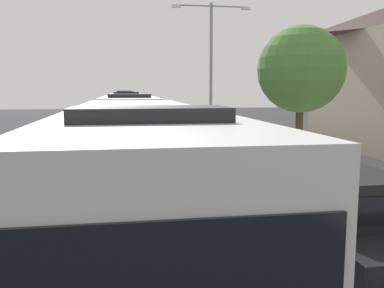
{
  "coord_description": "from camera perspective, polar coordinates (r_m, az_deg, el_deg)",
  "views": [
    {
      "loc": [
        -1.6,
        4.92,
        3.41
      ],
      "look_at": [
        0.68,
        18.62,
        1.58
      ],
      "focal_mm": 39.11,
      "sensor_mm": 36.0,
      "label": 1
    }
  ],
  "objects": [
    {
      "name": "bus_lead",
      "position": [
        8.18,
        -7.15,
        -4.68
      ],
      "size": [
        2.58,
        11.03,
        3.21
      ],
      "color": "silver",
      "rests_on": "ground_plane"
    },
    {
      "name": "bus_second_in_line",
      "position": [
        20.88,
        -8.62,
        2.69
      ],
      "size": [
        2.58,
        10.72,
        3.21
      ],
      "color": "silver",
      "rests_on": "ground_plane"
    },
    {
      "name": "bus_middle",
      "position": [
        33.39,
        -8.97,
        4.45
      ],
      "size": [
        2.58,
        10.93,
        3.21
      ],
      "color": "#284C8C",
      "rests_on": "ground_plane"
    },
    {
      "name": "bus_fourth_in_line",
      "position": [
        46.55,
        -9.14,
        5.29
      ],
      "size": [
        2.58,
        11.8,
        3.21
      ],
      "color": "#33724C",
      "rests_on": "ground_plane"
    },
    {
      "name": "bus_rear",
      "position": [
        60.45,
        -9.24,
        5.77
      ],
      "size": [
        2.58,
        10.79,
        3.21
      ],
      "color": "#33724C",
      "rests_on": "ground_plane"
    },
    {
      "name": "white_suv",
      "position": [
        8.56,
        19.11,
        -9.03
      ],
      "size": [
        1.86,
        4.86,
        1.9
      ],
      "color": "black",
      "rests_on": "ground_plane"
    },
    {
      "name": "streetlamp_mid",
      "position": [
        27.39,
        2.62,
        11.58
      ],
      "size": [
        5.06,
        0.28,
        8.67
      ],
      "color": "gray",
      "rests_on": "sidewalk"
    },
    {
      "name": "roadside_tree",
      "position": [
        18.39,
        14.63,
        9.79
      ],
      "size": [
        3.65,
        3.65,
        5.91
      ],
      "color": "#4C3823",
      "rests_on": "sidewalk"
    }
  ]
}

